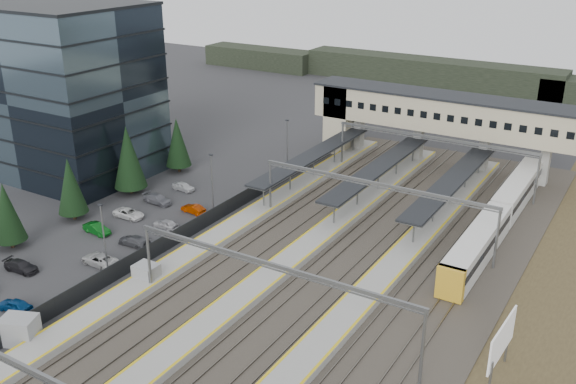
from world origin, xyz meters
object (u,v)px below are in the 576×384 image
Objects in this scene: train at (499,217)px; billboard at (502,342)px; relay_cabin_far at (147,274)px; footbridge at (425,114)px; relay_cabin_near at (20,330)px; office_building at (62,90)px.

billboard is (7.00, -27.47, 1.64)m from train.
relay_cabin_far is 0.06× the size of footbridge.
billboard is at bearing 24.02° from relay_cabin_near.
office_building is at bearing 149.59° from relay_cabin_far.
relay_cabin_far is at bearing -102.64° from footbridge.
relay_cabin_near is 53.06m from train.
office_building is 6.83× the size of relay_cabin_near.
relay_cabin_far is 0.38× the size of billboard.
office_building reaches higher than footbridge.
train is 6.06× the size of billboard.
footbridge reaches higher than relay_cabin_far.
billboard is (67.00, -15.95, -8.62)m from office_building.
footbridge is at bearing 77.76° from relay_cabin_near.
footbridge is 51.70m from billboard.
footbridge reaches higher than train.
train is 28.39m from billboard.
office_building is 69.41m from billboard.
footbridge is 25.36m from train.
billboard is (23.29, -45.95, -4.36)m from footbridge.
footbridge is 1.08× the size of train.
footbridge is (11.02, 49.18, 6.85)m from relay_cabin_far.
relay_cabin_near is at bearing -47.00° from office_building.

